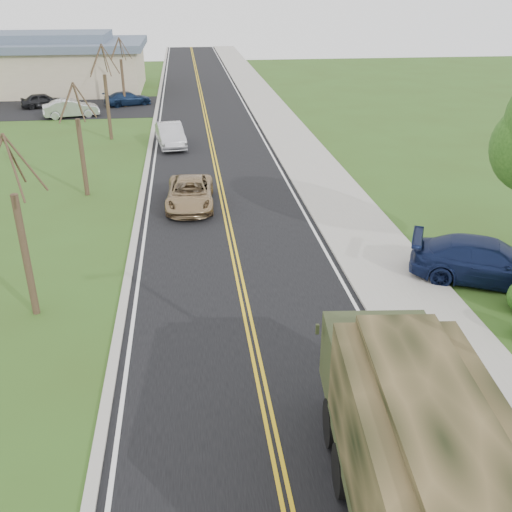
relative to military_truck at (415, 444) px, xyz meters
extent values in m
cube|color=black|center=(-2.28, 39.47, -2.10)|extent=(8.00, 120.00, 0.01)
cube|color=#9E998E|center=(1.87, 39.47, -2.05)|extent=(0.30, 120.00, 0.12)
cube|color=#9E998E|center=(3.62, 39.47, -2.06)|extent=(3.20, 120.00, 0.10)
cube|color=#9E998E|center=(-6.43, 39.47, -2.06)|extent=(0.30, 120.00, 0.10)
cylinder|color=#38281C|center=(-9.28, 9.47, -0.01)|extent=(0.24, 0.24, 4.20)
cylinder|color=#38281C|center=(-8.80, 9.60, 3.02)|extent=(1.01, 0.33, 1.90)
cylinder|color=#38281C|center=(-9.24, 10.08, 2.94)|extent=(0.13, 1.29, 1.74)
cylinder|color=#38281C|center=(-9.01, 9.05, 3.02)|extent=(0.58, 0.90, 1.90)
cylinder|color=#38281C|center=(-9.28, 21.47, -0.13)|extent=(0.24, 0.24, 3.96)
cylinder|color=#38281C|center=(-8.83, 21.59, 2.72)|extent=(0.96, 0.32, 1.79)
cylinder|color=#38281C|center=(-9.25, 22.05, 2.65)|extent=(0.12, 1.22, 1.65)
cylinder|color=#38281C|center=(-9.71, 21.63, 2.72)|extent=(0.93, 0.41, 1.79)
cylinder|color=#38281C|center=(-9.64, 21.02, 2.65)|extent=(0.75, 0.99, 1.67)
cylinder|color=#38281C|center=(-9.02, 21.08, 2.72)|extent=(0.55, 0.85, 1.80)
cylinder|color=#38281C|center=(-9.28, 33.47, 0.11)|extent=(0.24, 0.24, 4.44)
cylinder|color=#38281C|center=(-8.77, 33.60, 3.31)|extent=(1.07, 0.35, 2.00)
cylinder|color=#38281C|center=(-9.24, 34.12, 3.23)|extent=(0.13, 1.36, 1.84)
cylinder|color=#38281C|center=(-9.76, 33.65, 3.31)|extent=(1.03, 0.46, 2.00)
cylinder|color=#38281C|center=(-9.69, 32.96, 3.23)|extent=(0.83, 1.10, 1.87)
cylinder|color=#38281C|center=(-8.99, 33.03, 3.31)|extent=(0.61, 0.95, 2.01)
cylinder|color=#38281C|center=(-9.28, 45.47, -0.07)|extent=(0.24, 0.24, 4.08)
cylinder|color=#38281C|center=(-8.81, 45.59, 2.87)|extent=(0.99, 0.33, 1.84)
cylinder|color=#38281C|center=(-9.24, 46.07, 2.80)|extent=(0.13, 1.25, 1.69)
cylinder|color=#38281C|center=(-9.72, 45.64, 2.87)|extent=(0.95, 0.42, 1.85)
cylinder|color=#38281C|center=(-9.65, 45.00, 2.80)|extent=(0.77, 1.02, 1.72)
cylinder|color=#38281C|center=(-9.02, 45.07, 2.87)|extent=(0.57, 0.88, 1.85)
cube|color=tan|center=(-18.28, 55.47, -0.01)|extent=(20.00, 12.00, 4.20)
cube|color=#475466|center=(-18.28, 55.47, 2.39)|extent=(21.00, 13.00, 0.70)
cube|color=#475466|center=(-18.28, 55.47, 3.09)|extent=(14.00, 8.00, 0.90)
cube|color=black|center=(-12.28, 45.47, -2.10)|extent=(18.00, 10.00, 0.02)
cylinder|color=black|center=(-1.01, 0.96, -1.53)|extent=(0.47, 1.18, 1.15)
cylinder|color=black|center=(1.17, 0.75, -1.53)|extent=(0.47, 1.18, 1.15)
cylinder|color=black|center=(-0.87, 2.41, -1.53)|extent=(0.47, 1.18, 1.15)
cylinder|color=black|center=(1.31, 2.20, -1.53)|extent=(0.47, 1.18, 1.15)
cube|color=#31391F|center=(0.02, 0.23, -1.01)|extent=(3.19, 7.52, 0.37)
cube|color=#31391F|center=(0.28, 2.88, -0.12)|extent=(2.69, 2.22, 1.46)
cube|color=black|center=(0.37, 3.82, 0.08)|extent=(2.30, 0.30, 0.73)
cube|color=#31391F|center=(-0.06, -0.66, -0.75)|extent=(3.13, 5.76, 0.16)
cube|color=black|center=(-0.06, -0.66, 0.35)|extent=(3.13, 5.76, 2.09)
cube|color=black|center=(-0.06, -0.66, 1.44)|extent=(2.19, 5.67, 0.26)
imported|color=#967A55|center=(-3.94, 19.09, -1.43)|extent=(2.48, 4.99, 1.36)
imported|color=#B2B2B7|center=(-5.03, 30.93, -1.34)|extent=(2.25, 4.83, 1.53)
imported|color=#10193B|center=(6.74, 9.78, -1.31)|extent=(5.95, 4.33, 1.60)
imported|color=black|center=(-16.46, 45.89, -1.46)|extent=(4.05, 2.41, 1.29)
imported|color=#B5B6BA|center=(-13.31, 41.47, -1.38)|extent=(4.70, 2.59, 1.47)
imported|color=#0F1D37|center=(-9.07, 46.13, -1.50)|extent=(4.55, 3.11, 1.22)
camera|label=1|loc=(-3.98, -7.75, 7.85)|focal=40.00mm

